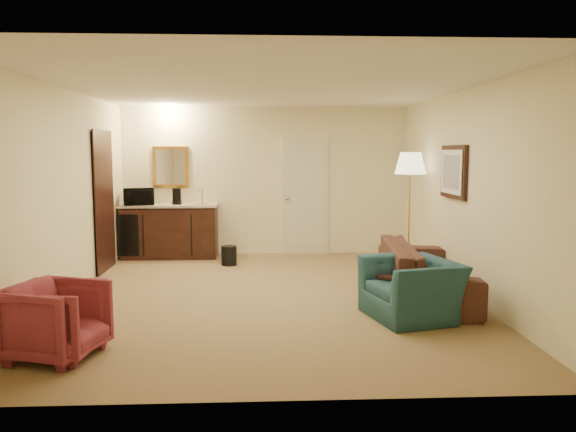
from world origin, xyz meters
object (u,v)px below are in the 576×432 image
at_px(waste_bin, 229,256).
at_px(teal_armchair, 412,279).
at_px(coffee_maker, 177,196).
at_px(sofa, 425,262).
at_px(rose_chair_far, 55,317).
at_px(floor_lamp, 409,211).
at_px(wetbar_cabinet, 170,231).
at_px(rose_chair_near, 56,317).
at_px(coffee_table, 405,292).
at_px(microwave, 139,195).

bearing_deg(waste_bin, teal_armchair, -54.12).
relative_size(waste_bin, coffee_maker, 1.12).
xyz_separation_m(sofa, waste_bin, (-2.55, 2.14, -0.29)).
relative_size(rose_chair_far, floor_lamp, 0.41).
bearing_deg(sofa, wetbar_cabinet, 57.41).
relative_size(sofa, coffee_maker, 8.30).
relative_size(teal_armchair, rose_chair_far, 1.34).
height_order(rose_chair_far, coffee_maker, coffee_maker).
relative_size(rose_chair_near, rose_chair_far, 0.99).
bearing_deg(rose_chair_far, coffee_table, -50.17).
distance_m(wetbar_cabinet, rose_chair_far, 4.75).
bearing_deg(coffee_maker, microwave, 167.31).
distance_m(rose_chair_far, coffee_maker, 4.80).
distance_m(wetbar_cabinet, floor_lamp, 4.05).
height_order(sofa, rose_chair_near, sofa).
bearing_deg(teal_armchair, sofa, 140.76).
relative_size(teal_armchair, coffee_table, 1.32).
height_order(teal_armchair, coffee_maker, coffee_maker).
bearing_deg(wetbar_cabinet, sofa, -38.44).
height_order(rose_chair_far, microwave, microwave).
bearing_deg(microwave, sofa, -47.49).
height_order(waste_bin, microwave, microwave).
xyz_separation_m(rose_chair_far, coffee_table, (3.47, 1.32, -0.15)).
bearing_deg(rose_chair_near, waste_bin, -12.21).
xyz_separation_m(teal_armchair, waste_bin, (-2.16, 2.99, -0.28)).
bearing_deg(wetbar_cabinet, teal_armchair, -49.11).
relative_size(teal_armchair, microwave, 1.98).
bearing_deg(teal_armchair, floor_lamp, 151.32).
distance_m(sofa, rose_chair_near, 4.28).
xyz_separation_m(rose_chair_near, rose_chair_far, (0.00, -0.02, 0.01)).
distance_m(sofa, teal_armchair, 0.94).
height_order(waste_bin, coffee_maker, coffee_maker).
bearing_deg(coffee_table, floor_lamp, 74.42).
relative_size(sofa, coffee_table, 3.06).
bearing_deg(wetbar_cabinet, rose_chair_near, -93.03).
height_order(wetbar_cabinet, microwave, microwave).
bearing_deg(coffee_maker, teal_armchair, -68.24).
bearing_deg(floor_lamp, coffee_table, -105.58).
bearing_deg(rose_chair_near, microwave, 8.87).
distance_m(sofa, microwave, 5.00).
height_order(teal_armchair, rose_chair_near, teal_armchair).
distance_m(waste_bin, microwave, 1.92).
xyz_separation_m(floor_lamp, microwave, (-4.35, 1.09, 0.18)).
xyz_separation_m(rose_chair_far, waste_bin, (1.30, 4.02, -0.21)).
relative_size(wetbar_cabinet, microwave, 3.28).
distance_m(sofa, coffee_maker, 4.53).
bearing_deg(rose_chair_near, coffee_table, -63.67).
bearing_deg(microwave, rose_chair_far, -100.23).
xyz_separation_m(teal_armchair, rose_chair_far, (-3.46, -1.04, -0.06)).
relative_size(microwave, coffee_maker, 1.80).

